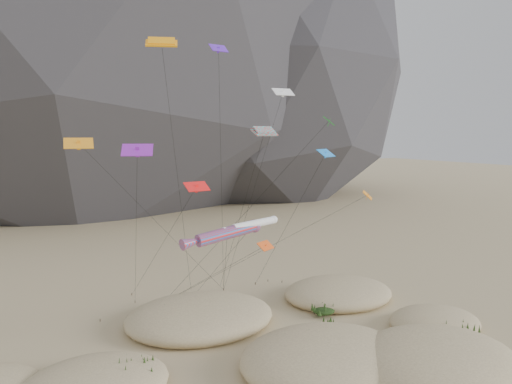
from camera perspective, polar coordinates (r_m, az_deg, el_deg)
dunes at (r=42.51m, az=2.21°, el=-18.49°), size 49.24×36.34×3.89m
dune_grass at (r=41.81m, az=2.25°, el=-18.79°), size 43.37×29.25×1.42m
kite_stakes at (r=60.08m, az=-6.49°, el=-11.42°), size 23.00×6.67×0.30m
rainbow_tube_kite at (r=43.40m, az=-3.61°, el=-4.79°), size 10.47×14.97×11.08m
white_tube_kite at (r=44.81m, az=-0.46°, el=-3.73°), size 5.75×13.54×11.28m
orange_parafoil at (r=44.88m, az=-10.70°, el=16.02°), size 8.82×14.20×27.00m
multi_parafoil at (r=44.07m, az=0.89°, el=6.63°), size 4.30×17.12×19.46m
delta_kites at (r=45.21m, az=-1.52°, el=4.54°), size 29.36×21.89×26.49m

